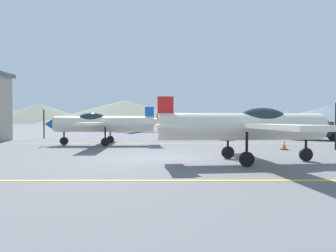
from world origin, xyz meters
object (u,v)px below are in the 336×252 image
(airplane_mid, at_px, (101,123))
(car_sedan, at_px, (315,130))
(traffic_cone_front, at_px, (284,145))
(airplane_back, at_px, (136,122))
(airplane_far, at_px, (202,122))
(airplane_near, at_px, (248,126))

(airplane_mid, xyz_separation_m, car_sedan, (17.93, 4.83, -0.68))
(traffic_cone_front, bearing_deg, airplane_back, 114.98)
(car_sedan, xyz_separation_m, traffic_cone_front, (-6.24, -8.19, -0.56))
(airplane_far, bearing_deg, airplane_mid, -131.38)
(airplane_mid, bearing_deg, traffic_cone_front, -16.03)
(airplane_mid, relative_size, airplane_far, 1.00)
(airplane_near, xyz_separation_m, airplane_far, (0.37, 17.89, 0.00))
(airplane_near, distance_m, car_sedan, 16.38)
(airplane_near, distance_m, airplane_back, 30.77)
(airplane_mid, bearing_deg, airplane_near, -45.52)
(airplane_back, height_order, car_sedan, airplane_back)
(airplane_near, distance_m, traffic_cone_front, 6.20)
(airplane_far, distance_m, traffic_cone_front, 13.44)
(car_sedan, height_order, traffic_cone_front, car_sedan)
(airplane_mid, relative_size, airplane_back, 1.00)
(airplane_near, xyz_separation_m, traffic_cone_front, (3.58, 4.90, -1.24))
(airplane_far, bearing_deg, traffic_cone_front, -76.09)
(airplane_mid, xyz_separation_m, airplane_back, (0.14, 21.45, 0.00))
(airplane_back, bearing_deg, airplane_far, -54.79)
(airplane_near, relative_size, airplane_back, 1.00)
(airplane_near, bearing_deg, car_sedan, 53.14)
(airplane_mid, height_order, airplane_far, same)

